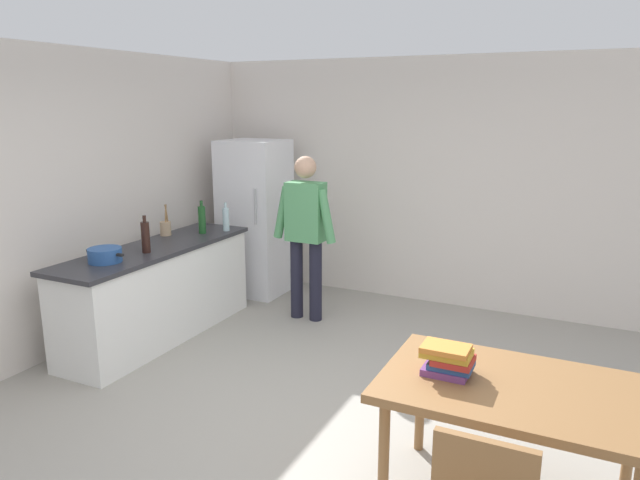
{
  "coord_description": "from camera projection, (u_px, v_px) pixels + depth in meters",
  "views": [
    {
      "loc": [
        1.71,
        -3.32,
        2.22
      ],
      "look_at": [
        -0.56,
        1.38,
        0.98
      ],
      "focal_mm": 32.8,
      "sensor_mm": 36.0,
      "label": 1
    }
  ],
  "objects": [
    {
      "name": "ground_plane",
      "position": [
        307.0,
        423.0,
        4.14
      ],
      "size": [
        14.0,
        14.0,
        0.0
      ],
      "primitive_type": "plane",
      "color": "#9E998E"
    },
    {
      "name": "wall_back",
      "position": [
        429.0,
        183.0,
        6.46
      ],
      "size": [
        6.4,
        0.12,
        2.7
      ],
      "primitive_type": "cube",
      "color": "silver",
      "rests_on": "ground_plane"
    },
    {
      "name": "wall_left",
      "position": [
        52.0,
        204.0,
        5.1
      ],
      "size": [
        0.12,
        5.6,
        2.7
      ],
      "primitive_type": "cube",
      "color": "silver",
      "rests_on": "ground_plane"
    },
    {
      "name": "kitchen_counter",
      "position": [
        158.0,
        292.0,
        5.58
      ],
      "size": [
        0.64,
        2.2,
        0.9
      ],
      "color": "white",
      "rests_on": "ground_plane"
    },
    {
      "name": "refrigerator",
      "position": [
        255.0,
        218.0,
        6.84
      ],
      "size": [
        0.7,
        0.67,
        1.8
      ],
      "color": "white",
      "rests_on": "ground_plane"
    },
    {
      "name": "person",
      "position": [
        306.0,
        227.0,
        5.93
      ],
      "size": [
        0.7,
        0.22,
        1.7
      ],
      "color": "#1E1E2D",
      "rests_on": "ground_plane"
    },
    {
      "name": "dining_table",
      "position": [
        513.0,
        398.0,
        3.13
      ],
      "size": [
        1.4,
        0.9,
        0.75
      ],
      "color": "olive",
      "rests_on": "ground_plane"
    },
    {
      "name": "cooking_pot",
      "position": [
        105.0,
        255.0,
        4.93
      ],
      "size": [
        0.4,
        0.28,
        0.12
      ],
      "color": "#285193",
      "rests_on": "kitchen_counter"
    },
    {
      "name": "utensil_jar",
      "position": [
        166.0,
        228.0,
        5.92
      ],
      "size": [
        0.11,
        0.11,
        0.32
      ],
      "color": "tan",
      "rests_on": "kitchen_counter"
    },
    {
      "name": "bottle_water_clear",
      "position": [
        226.0,
        219.0,
        6.12
      ],
      "size": [
        0.07,
        0.07,
        0.3
      ],
      "color": "silver",
      "rests_on": "kitchen_counter"
    },
    {
      "name": "bottle_wine_dark",
      "position": [
        146.0,
        237.0,
        5.22
      ],
      "size": [
        0.08,
        0.08,
        0.34
      ],
      "color": "black",
      "rests_on": "kitchen_counter"
    },
    {
      "name": "bottle_wine_green",
      "position": [
        202.0,
        219.0,
        6.0
      ],
      "size": [
        0.08,
        0.08,
        0.34
      ],
      "color": "#1E5123",
      "rests_on": "kitchen_counter"
    },
    {
      "name": "book_stack",
      "position": [
        448.0,
        360.0,
        3.21
      ],
      "size": [
        0.28,
        0.22,
        0.18
      ],
      "color": "#753D7F",
      "rests_on": "dining_table"
    }
  ]
}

